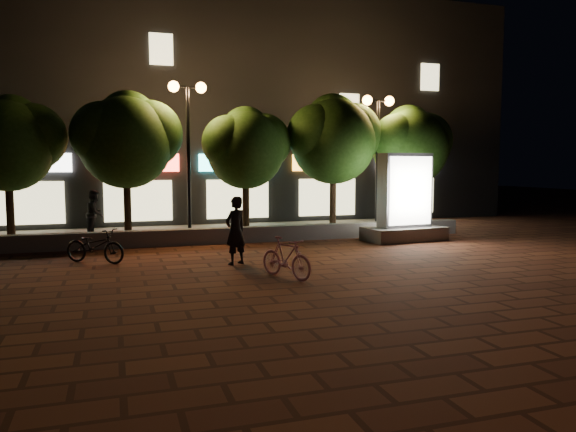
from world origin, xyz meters
name	(u,v)px	position (x,y,z in m)	size (l,w,h in m)	color
ground	(276,263)	(0.00, 0.00, 0.00)	(80.00, 80.00, 0.00)	brown
retaining_wall	(241,235)	(0.00, 4.00, 0.25)	(16.00, 0.45, 0.50)	slate
sidewalk	(226,232)	(0.00, 6.50, 0.04)	(16.00, 5.00, 0.08)	slate
building_block	(198,112)	(-0.01, 12.99, 5.00)	(28.00, 8.12, 11.30)	black
tree_far_left	(9,140)	(-6.95, 5.46, 3.29)	(3.36, 2.80, 4.63)	black
tree_left	(127,136)	(-3.45, 5.46, 3.44)	(3.60, 3.00, 4.89)	black
tree_mid	(246,145)	(0.55, 5.46, 3.22)	(3.24, 2.70, 4.50)	black
tree_right	(334,136)	(3.86, 5.46, 3.57)	(3.72, 3.10, 5.07)	black
tree_far_right	(411,143)	(7.05, 5.46, 3.37)	(3.48, 2.90, 4.76)	black
street_lamp_left	(188,119)	(-1.50, 5.20, 4.03)	(1.26, 0.36, 5.18)	black
street_lamp_right	(378,128)	(5.50, 5.20, 3.89)	(1.26, 0.36, 4.98)	black
ad_kiosk	(404,205)	(5.30, 2.80, 1.17)	(2.80, 1.60, 2.90)	slate
scooter_pink	(286,258)	(-0.30, -1.82, 0.46)	(0.43, 1.54, 0.92)	pink
rider	(236,231)	(-1.01, 0.20, 0.87)	(0.63, 0.41, 1.73)	black
scooter_parked	(95,246)	(-4.42, 1.48, 0.45)	(0.59, 1.70, 0.90)	black
pedestrian	(95,213)	(-4.55, 6.28, 0.87)	(0.77, 0.60, 1.59)	black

